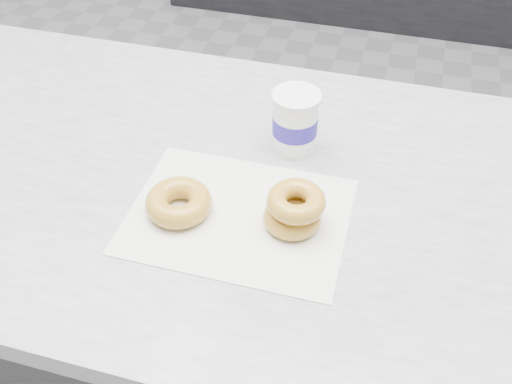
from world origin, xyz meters
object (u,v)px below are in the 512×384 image
at_px(donut_stack, 294,209).
at_px(counter, 262,335).
at_px(donut_single, 179,202).
at_px(coffee_cup, 295,121).

bearing_deg(donut_stack, counter, 132.39).
height_order(donut_single, coffee_cup, coffee_cup).
bearing_deg(donut_single, counter, 39.84).
relative_size(counter, coffee_cup, 27.36).
distance_m(counter, coffee_cup, 0.52).
height_order(counter, donut_single, donut_single).
bearing_deg(counter, coffee_cup, 77.41).
height_order(donut_stack, coffee_cup, coffee_cup).
xyz_separation_m(donut_single, coffee_cup, (0.14, 0.21, 0.04)).
distance_m(counter, donut_single, 0.49).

